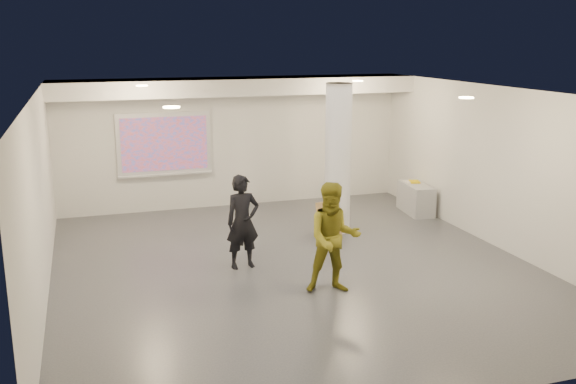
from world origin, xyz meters
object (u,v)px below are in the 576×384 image
object	(u,v)px
credenza	(416,198)
woman	(243,222)
column	(338,159)
man	(334,238)
projection_screen	(164,145)

from	to	relation	value
credenza	woman	size ratio (longest dim) A/B	0.70
column	man	bearing A→B (deg)	-113.14
projection_screen	woman	size ratio (longest dim) A/B	1.30
credenza	column	bearing A→B (deg)	-155.55
column	woman	xyz separation A→B (m)	(-2.34, -1.49, -0.69)
column	man	size ratio (longest dim) A/B	1.73
column	man	distance (m)	3.29
projection_screen	credenza	world-z (taller)	projection_screen
woman	projection_screen	bearing A→B (deg)	93.44
column	man	xyz separation A→B (m)	(-1.27, -2.97, -0.63)
projection_screen	man	distance (m)	5.95
woman	credenza	bearing A→B (deg)	19.14
credenza	man	world-z (taller)	man
projection_screen	man	bearing A→B (deg)	-71.97
projection_screen	woman	xyz separation A→B (m)	(0.76, -4.14, -0.72)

